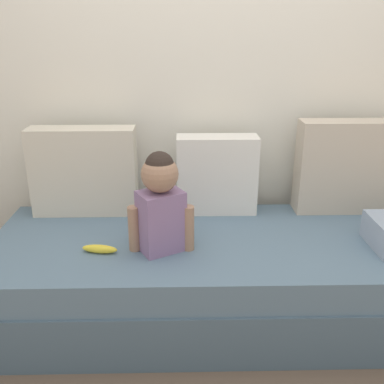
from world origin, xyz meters
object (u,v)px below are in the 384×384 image
at_px(throw_pillow_right, 348,167).
at_px(banana, 100,249).
at_px(toddler, 161,201).
at_px(throw_pillow_left, 84,171).
at_px(throw_pillow_center, 217,175).
at_px(couch, 220,275).

xyz_separation_m(throw_pillow_right, banana, (-1.32, -0.49, -0.24)).
distance_m(toddler, banana, 0.37).
xyz_separation_m(throw_pillow_left, toddler, (0.45, -0.46, 0.00)).
bearing_deg(throw_pillow_center, toddler, -122.54).
height_order(couch, throw_pillow_center, throw_pillow_center).
bearing_deg(couch, throw_pillow_left, 154.69).
relative_size(couch, throw_pillow_center, 5.33).
bearing_deg(banana, throw_pillow_left, 107.62).
xyz_separation_m(couch, toddler, (-0.29, -0.11, 0.47)).
bearing_deg(toddler, couch, 20.71).
height_order(toddler, banana, toddler).
relative_size(throw_pillow_right, banana, 3.37).
distance_m(throw_pillow_left, banana, 0.56).
height_order(throw_pillow_left, banana, throw_pillow_left).
height_order(throw_pillow_center, banana, throw_pillow_center).
relative_size(throw_pillow_center, throw_pillow_right, 0.78).
xyz_separation_m(couch, throw_pillow_right, (0.74, 0.35, 0.48)).
bearing_deg(couch, throw_pillow_center, 90.00).
height_order(throw_pillow_right, toddler, throw_pillow_right).
xyz_separation_m(throw_pillow_left, banana, (0.16, -0.49, -0.23)).
distance_m(couch, throw_pillow_right, 0.95).
bearing_deg(throw_pillow_right, throw_pillow_left, 180.00).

